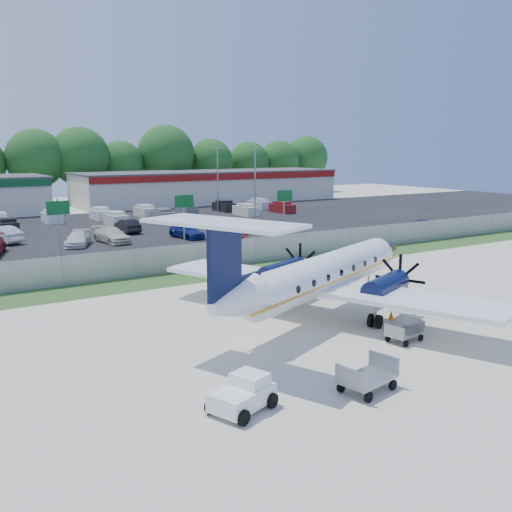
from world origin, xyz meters
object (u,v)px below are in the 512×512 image
baggage_cart_near (367,377)px  baggage_cart_far (405,332)px  aircraft (322,274)px  pushback_tug (244,394)px

baggage_cart_near → baggage_cart_far: (5.37, 3.23, -0.11)m
aircraft → baggage_cart_far: aircraft is taller
baggage_cart_far → baggage_cart_near: bearing=-149.0°
baggage_cart_near → baggage_cart_far: baggage_cart_near is taller
baggage_cart_near → baggage_cart_far: 6.27m
aircraft → baggage_cart_far: size_ratio=10.04×
pushback_tug → baggage_cart_far: 10.30m
pushback_tug → baggage_cart_near: 4.85m
aircraft → pushback_tug: size_ratio=7.56×
baggage_cart_near → pushback_tug: bearing=166.4°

